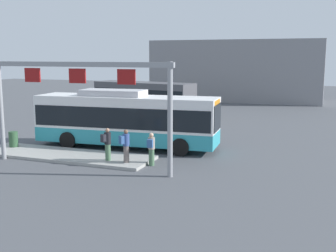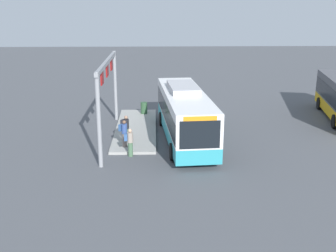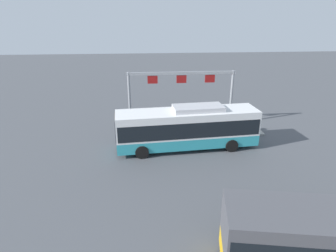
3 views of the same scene
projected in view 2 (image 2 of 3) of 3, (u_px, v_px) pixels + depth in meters
name	position (u px, v px, depth m)	size (l,w,h in m)	color
ground_plane	(184.00, 139.00, 26.86)	(120.00, 120.00, 0.00)	#4C4F54
platform_curb	(136.00, 128.00, 28.84)	(10.00, 2.80, 0.16)	#9E9E99
bus_main	(185.00, 112.00, 26.35)	(11.09, 3.33, 3.46)	teal
person_boarding	(124.00, 133.00, 24.70)	(0.54, 0.60, 1.67)	slate
person_waiting_near	(130.00, 142.00, 23.59)	(0.38, 0.55, 1.67)	#476B4C
person_waiting_mid	(126.00, 128.00, 25.71)	(0.51, 0.60, 1.67)	#476B4C
platform_sign_gantry	(108.00, 82.00, 25.76)	(9.86, 0.24, 5.20)	gray
trash_bin	(144.00, 108.00, 32.36)	(0.52, 0.52, 0.90)	#2D5133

